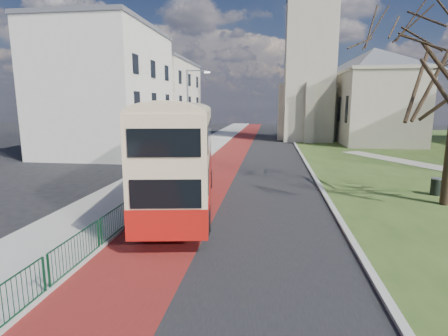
# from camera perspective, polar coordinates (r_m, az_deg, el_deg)

# --- Properties ---
(ground) EXTENTS (160.00, 160.00, 0.00)m
(ground) POSITION_cam_1_polar(r_m,az_deg,el_deg) (14.42, -4.89, -10.38)
(ground) COLOR black
(ground) RESTS_ON ground
(road_carriageway) EXTENTS (9.00, 120.00, 0.01)m
(road_carriageway) POSITION_cam_1_polar(r_m,az_deg,el_deg) (33.58, 5.03, 1.58)
(road_carriageway) COLOR black
(road_carriageway) RESTS_ON ground
(bus_lane) EXTENTS (3.40, 120.00, 0.01)m
(bus_lane) POSITION_cam_1_polar(r_m,az_deg,el_deg) (33.81, 0.45, 1.68)
(bus_lane) COLOR #591414
(bus_lane) RESTS_ON ground
(pavement_west) EXTENTS (4.00, 120.00, 0.12)m
(pavement_west) POSITION_cam_1_polar(r_m,az_deg,el_deg) (34.48, -5.83, 1.89)
(pavement_west) COLOR gray
(pavement_west) RESTS_ON ground
(kerb_west) EXTENTS (0.25, 120.00, 0.13)m
(kerb_west) POSITION_cam_1_polar(r_m,az_deg,el_deg) (34.07, -2.55, 1.84)
(kerb_west) COLOR #999993
(kerb_west) RESTS_ON ground
(kerb_east) EXTENTS (0.25, 80.00, 0.13)m
(kerb_east) POSITION_cam_1_polar(r_m,az_deg,el_deg) (35.65, 12.59, 1.98)
(kerb_east) COLOR #999993
(kerb_east) RESTS_ON ground
(pedestrian_railing) EXTENTS (0.07, 24.00, 1.12)m
(pedestrian_railing) POSITION_cam_1_polar(r_m,az_deg,el_deg) (18.72, -11.11, -3.90)
(pedestrian_railing) COLOR #0D3D22
(pedestrian_railing) RESTS_ON ground
(gothic_church) EXTENTS (16.38, 18.00, 40.00)m
(gothic_church) POSITION_cam_1_polar(r_m,az_deg,el_deg) (52.66, 19.07, 18.58)
(gothic_church) COLOR #9D957F
(gothic_church) RESTS_ON ground
(street_block_near) EXTENTS (10.30, 14.30, 13.00)m
(street_block_near) POSITION_cam_1_polar(r_m,az_deg,el_deg) (39.08, -18.53, 11.90)
(street_block_near) COLOR beige
(street_block_near) RESTS_ON ground
(street_block_far) EXTENTS (10.30, 16.30, 11.50)m
(street_block_far) POSITION_cam_1_polar(r_m,az_deg,el_deg) (53.91, -10.91, 10.86)
(street_block_far) COLOR beige
(street_block_far) RESTS_ON ground
(streetlamp) EXTENTS (2.13, 0.18, 8.00)m
(streetlamp) POSITION_cam_1_polar(r_m,az_deg,el_deg) (32.02, -5.66, 9.39)
(streetlamp) COLOR gray
(streetlamp) RESTS_ON pavement_west
(bus) EXTENTS (4.64, 12.25, 5.00)m
(bus) POSITION_cam_1_polar(r_m,az_deg,el_deg) (17.36, -6.87, 2.85)
(bus) COLOR #A4140F
(bus) RESTS_ON ground
(litter_bin) EXTENTS (0.64, 0.64, 0.98)m
(litter_bin) POSITION_cam_1_polar(r_m,az_deg,el_deg) (23.06, 31.32, -2.59)
(litter_bin) COLOR black
(litter_bin) RESTS_ON grass_green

